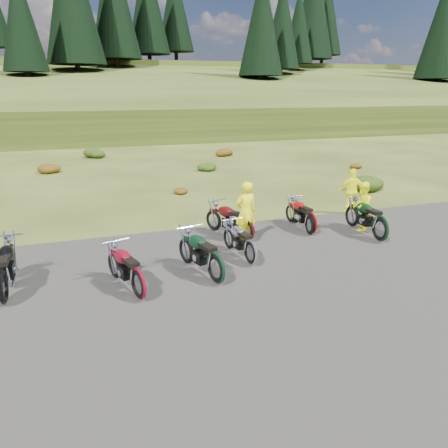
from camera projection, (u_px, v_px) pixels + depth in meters
name	position (u px, v px, depth m)	size (l,w,h in m)	color
ground	(274.00, 267.00, 11.81)	(300.00, 300.00, 0.00)	#2F3E14
gravel_pad	(311.00, 299.00, 10.00)	(20.00, 12.00, 0.04)	black
hill_slope	(109.00, 126.00, 56.92)	(300.00, 46.00, 3.00)	#2B3D14
hill_plateau	(88.00, 108.00, 111.05)	(300.00, 90.00, 9.17)	#2B3D14
conifer_21	(20.00, 17.00, 50.38)	(5.28, 5.28, 14.00)	black
conifer_24	(147.00, 2.00, 70.61)	(7.04, 7.04, 18.00)	black
conifer_25	(175.00, 7.00, 77.76)	(6.60, 6.60, 17.00)	black
conifer_26	(262.00, 21.00, 58.65)	(6.16, 6.16, 16.00)	black
conifer_27	(282.00, 23.00, 65.74)	(5.72, 5.72, 15.00)	black
conifer_28	(299.00, 26.00, 72.83)	(5.28, 5.28, 14.00)	black
conifer_29	(313.00, 6.00, 78.88)	(7.92, 7.92, 20.00)	black
conifer_30	(325.00, 9.00, 85.97)	(7.48, 7.48, 19.00)	black
conifer_31	(444.00, 24.00, 66.92)	(7.04, 7.04, 18.00)	black
conifer_32	(444.00, 26.00, 74.01)	(6.60, 6.60, 17.00)	black
conifer_33	(445.00, 27.00, 81.10)	(6.16, 6.16, 16.00)	black
conifer_34	(445.00, 29.00, 88.20)	(5.72, 5.72, 15.00)	black
conifer_35	(446.00, 30.00, 95.29)	(5.28, 5.28, 14.00)	black
conifer_36	(448.00, 19.00, 101.63)	(7.92, 7.92, 20.00)	black
shrub_2	(49.00, 167.00, 24.73)	(1.30, 1.30, 0.77)	#632F0C
shrub_3	(96.00, 151.00, 30.39)	(1.56, 1.56, 0.92)	#1C370D
shrub_4	(179.00, 189.00, 19.91)	(0.77, 0.77, 0.45)	#632F0C
shrub_5	(206.00, 166.00, 25.58)	(1.03, 1.03, 0.61)	#1C370D
shrub_6	(223.00, 151.00, 31.25)	(1.30, 1.30, 0.77)	#632F0C
shrub_7	(368.00, 180.00, 20.68)	(1.56, 1.56, 0.92)	#1C370D
shrub_8	(353.00, 165.00, 26.44)	(0.77, 0.77, 0.45)	#632F0C
motorcycle_0	(6.00, 304.00, 9.76)	(2.34, 0.78, 1.23)	black
motorcycle_1	(139.00, 300.00, 9.96)	(2.10, 0.70, 1.10)	maroon
motorcycle_2	(216.00, 284.00, 10.78)	(2.23, 0.74, 1.17)	black
motorcycle_3	(250.00, 265.00, 11.93)	(1.97, 0.66, 1.03)	#ABACB0
motorcycle_4	(245.00, 242.00, 13.75)	(2.18, 0.73, 1.14)	#450B0C
motorcycle_5	(309.00, 235.00, 14.39)	(1.86, 0.62, 0.97)	black
motorcycle_6	(310.00, 234.00, 14.49)	(2.01, 0.67, 1.05)	#9F0B0C
motorcycle_7	(379.00, 241.00, 13.77)	(2.29, 0.76, 1.20)	black
person_middle	(246.00, 213.00, 13.43)	(0.70, 0.46, 1.91)	#FEFF0D
person_right_a	(362.00, 207.00, 14.59)	(0.80, 0.63, 1.65)	#FEFF0D
person_right_b	(352.00, 192.00, 16.58)	(1.01, 0.42, 1.72)	#FEFF0D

